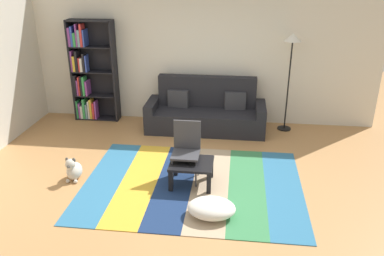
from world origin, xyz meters
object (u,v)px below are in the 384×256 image
at_px(bookshelf, 89,74).
at_px(folding_chair, 186,146).
at_px(couch, 206,113).
at_px(dog, 74,170).
at_px(tv_remote, 190,163).
at_px(coffee_table, 192,166).
at_px(standing_lamp, 292,50).
at_px(pouf, 212,208).

relative_size(bookshelf, folding_chair, 2.24).
height_order(couch, bookshelf, bookshelf).
distance_m(dog, folding_chair, 1.73).
distance_m(tv_remote, folding_chair, 0.28).
distance_m(bookshelf, tv_remote, 3.44).
xyz_separation_m(dog, folding_chair, (1.67, 0.25, 0.37)).
bearing_deg(folding_chair, tv_remote, -51.27).
height_order(bookshelf, coffee_table, bookshelf).
bearing_deg(couch, standing_lamp, 6.26).
bearing_deg(bookshelf, tv_remote, -45.99).
bearing_deg(dog, coffee_table, 2.39).
bearing_deg(coffee_table, dog, -177.61).
distance_m(pouf, standing_lamp, 3.57).
bearing_deg(pouf, couch, 96.49).
distance_m(bookshelf, dog, 2.66).
bearing_deg(folding_chair, standing_lamp, 70.15).
bearing_deg(tv_remote, bookshelf, 107.66).
bearing_deg(dog, pouf, -18.15).
bearing_deg(tv_remote, couch, 62.56).
bearing_deg(folding_chair, dog, -153.35).
bearing_deg(pouf, standing_lamp, 68.46).
distance_m(bookshelf, folding_chair, 3.20).
height_order(couch, tv_remote, couch).
bearing_deg(folding_chair, coffee_table, -42.17).
xyz_separation_m(couch, bookshelf, (-2.39, 0.28, 0.62)).
bearing_deg(coffee_table, bookshelf, 134.72).
height_order(standing_lamp, tv_remote, standing_lamp).
distance_m(coffee_table, folding_chair, 0.31).
bearing_deg(pouf, tv_remote, 116.87).
xyz_separation_m(bookshelf, dog, (0.60, -2.47, -0.80)).
height_order(couch, standing_lamp, standing_lamp).
height_order(pouf, dog, dog).
relative_size(couch, bookshelf, 1.12).
relative_size(coffee_table, folding_chair, 0.69).
xyz_separation_m(couch, tv_remote, (-0.04, -2.15, 0.03)).
height_order(bookshelf, dog, bookshelf).
bearing_deg(tv_remote, pouf, -89.48).
bearing_deg(dog, folding_chair, 8.38).
relative_size(coffee_table, pouf, 1.01).
relative_size(couch, folding_chair, 2.51).
height_order(couch, pouf, couch).
xyz_separation_m(coffee_table, dog, (-1.77, -0.07, -0.13)).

